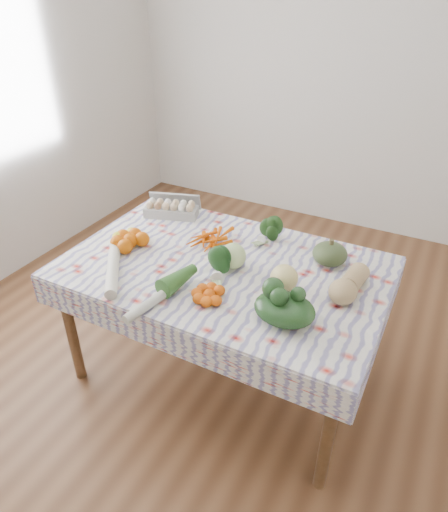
{
  "coord_description": "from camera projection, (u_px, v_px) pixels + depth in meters",
  "views": [
    {
      "loc": [
        0.93,
        -1.77,
        2.07
      ],
      "look_at": [
        0.0,
        0.0,
        0.82
      ],
      "focal_mm": 32.0,
      "sensor_mm": 36.0,
      "label": 1
    }
  ],
  "objects": [
    {
      "name": "mandarin_cluster",
      "position": [
        209.0,
        294.0,
        2.12
      ],
      "size": [
        0.24,
        0.24,
        0.06
      ],
      "primitive_type": "cube",
      "rotation": [
        0.0,
        0.0,
        0.3
      ],
      "color": "#DD5509",
      "rests_on": "tablecloth"
    },
    {
      "name": "daikon",
      "position": [
        113.0,
        272.0,
        2.28
      ],
      "size": [
        0.3,
        0.37,
        0.06
      ],
      "primitive_type": "cylinder",
      "rotation": [
        1.57,
        0.0,
        0.64
      ],
      "color": "white",
      "rests_on": "tablecloth"
    },
    {
      "name": "spinach_bag",
      "position": [
        284.0,
        309.0,
        1.98
      ],
      "size": [
        0.34,
        0.31,
        0.12
      ],
      "primitive_type": "ellipsoid",
      "rotation": [
        0.0,
        0.0,
        0.38
      ],
      "color": "#173315",
      "rests_on": "tablecloth"
    },
    {
      "name": "cabbage",
      "position": [
        233.0,
        256.0,
        2.33
      ],
      "size": [
        0.14,
        0.14,
        0.14
      ],
      "primitive_type": "sphere",
      "rotation": [
        0.0,
        0.0,
        -0.03
      ],
      "color": "#C4E28C",
      "rests_on": "tablecloth"
    },
    {
      "name": "kabocha_squash",
      "position": [
        330.0,
        254.0,
        2.37
      ],
      "size": [
        0.23,
        0.23,
        0.12
      ],
      "primitive_type": "ellipsoid",
      "rotation": [
        0.0,
        0.0,
        -0.36
      ],
      "color": "#3D4E2A",
      "rests_on": "tablecloth"
    },
    {
      "name": "tablecloth",
      "position": [
        224.0,
        266.0,
        2.39
      ],
      "size": [
        1.66,
        1.06,
        0.01
      ],
      "primitive_type": "cube",
      "color": "white",
      "rests_on": "dining_table"
    },
    {
      "name": "broccoli",
      "position": [
        216.0,
        269.0,
        2.26
      ],
      "size": [
        0.2,
        0.2,
        0.11
      ],
      "primitive_type": "ellipsoid",
      "rotation": [
        0.0,
        0.0,
        0.57
      ],
      "color": "#1B4519",
      "rests_on": "tablecloth"
    },
    {
      "name": "dining_table",
      "position": [
        224.0,
        279.0,
        2.43
      ],
      "size": [
        1.6,
        1.0,
        0.75
      ],
      "color": "brown",
      "rests_on": "ground"
    },
    {
      "name": "butternut_squash",
      "position": [
        349.0,
        283.0,
        2.14
      ],
      "size": [
        0.17,
        0.3,
        0.13
      ],
      "primitive_type": "ellipsoid",
      "rotation": [
        0.0,
        0.0,
        -0.13
      ],
      "color": "tan",
      "rests_on": "tablecloth"
    },
    {
      "name": "orange_cluster",
      "position": [
        130.0,
        240.0,
        2.52
      ],
      "size": [
        0.33,
        0.33,
        0.09
      ],
      "primitive_type": "cube",
      "rotation": [
        0.0,
        0.0,
        -0.28
      ],
      "color": "#D25805",
      "rests_on": "tablecloth"
    },
    {
      "name": "ground",
      "position": [
        224.0,
        370.0,
        2.79
      ],
      "size": [
        4.5,
        4.5,
        0.0
      ],
      "primitive_type": "plane",
      "color": "brown",
      "rests_on": "ground"
    },
    {
      "name": "grapefruit",
      "position": [
        284.0,
        278.0,
        2.17
      ],
      "size": [
        0.15,
        0.15,
        0.13
      ],
      "primitive_type": "sphere",
      "rotation": [
        0.0,
        0.0,
        -0.15
      ],
      "color": "#EDD97E",
      "rests_on": "tablecloth"
    },
    {
      "name": "wall_back",
      "position": [
        351.0,
        67.0,
        3.73
      ],
      "size": [
        4.0,
        0.04,
        2.8
      ],
      "primitive_type": "cube",
      "color": "silver",
      "rests_on": "ground"
    },
    {
      "name": "egg_carton",
      "position": [
        171.0,
        210.0,
        2.84
      ],
      "size": [
        0.35,
        0.23,
        0.09
      ],
      "primitive_type": "cube",
      "rotation": [
        0.0,
        0.0,
        0.32
      ],
      "color": "#A7A7A2",
      "rests_on": "tablecloth"
    },
    {
      "name": "leek",
      "position": [
        161.0,
        295.0,
        2.12
      ],
      "size": [
        0.12,
        0.45,
        0.05
      ],
      "primitive_type": "cylinder",
      "rotation": [
        1.57,
        0.0,
        -0.17
      ],
      "color": "beige",
      "rests_on": "tablecloth"
    },
    {
      "name": "kale_bunch",
      "position": [
        266.0,
        232.0,
        2.56
      ],
      "size": [
        0.16,
        0.15,
        0.12
      ],
      "primitive_type": "ellipsoid",
      "rotation": [
        0.0,
        0.0,
        -0.21
      ],
      "color": "#1A3B13",
      "rests_on": "tablecloth"
    },
    {
      "name": "carrot_bunch",
      "position": [
        211.0,
        240.0,
        2.57
      ],
      "size": [
        0.26,
        0.24,
        0.04
      ],
      "primitive_type": "cube",
      "rotation": [
        0.0,
        0.0,
        -0.17
      ],
      "color": "#DF5703",
      "rests_on": "tablecloth"
    }
  ]
}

